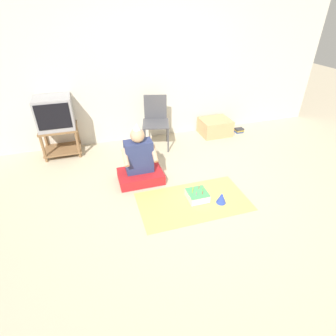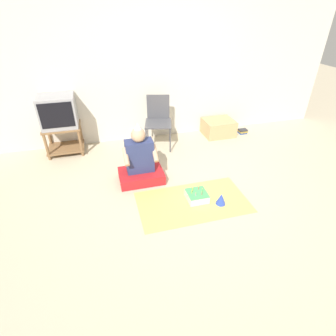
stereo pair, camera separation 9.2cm
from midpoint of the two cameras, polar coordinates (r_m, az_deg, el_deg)
ground_plane at (r=3.38m, az=7.83°, el=-7.18°), size 16.00×16.00×0.00m
wall_back at (r=4.65m, az=-1.17°, el=21.71°), size 6.40×0.06×2.55m
tv_stand at (r=4.61m, az=-21.18°, el=6.34°), size 0.57×0.46×0.47m
tv at (r=4.45m, az=-22.28°, el=11.32°), size 0.53×0.44×0.48m
folding_chair at (r=4.47m, az=-1.53°, el=10.80°), size 0.53×0.53×0.85m
cardboard_box_stack at (r=5.08m, az=11.41°, el=8.64°), size 0.55×0.47×0.29m
book_pile at (r=5.23m, az=16.33°, el=7.55°), size 0.18×0.15×0.10m
person_seated at (r=3.61m, az=-5.33°, el=1.08°), size 0.61×0.42×0.85m
party_cloth at (r=3.35m, az=6.21°, el=-7.36°), size 1.38×0.77×0.01m
birthday_cake at (r=3.36m, az=7.09°, el=-6.07°), size 0.25×0.25×0.16m
party_hat_blue at (r=3.33m, az=12.26°, el=-6.59°), size 0.12×0.12×0.15m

